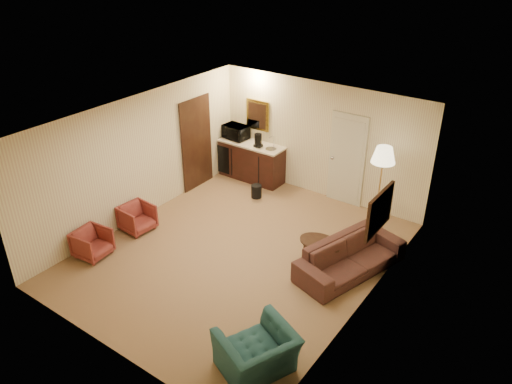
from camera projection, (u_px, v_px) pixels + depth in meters
ground at (238, 253)px, 9.40m from camera, size 6.00×6.00×0.00m
room_walls at (258, 155)px, 9.20m from camera, size 5.02×6.01×2.61m
wetbar_cabinet at (252, 161)px, 11.99m from camera, size 1.64×0.58×0.92m
sofa at (351, 252)px, 8.72m from camera, size 1.19×2.17×0.82m
teal_armchair at (257, 346)px, 6.73m from camera, size 0.98×1.16×0.86m
rose_chair_near at (137, 217)px, 9.99m from camera, size 0.59×0.63×0.61m
rose_chair_far at (92, 242)px, 9.19m from camera, size 0.60×0.63×0.60m
coffee_table at (320, 252)px, 9.02m from camera, size 0.95×0.82×0.46m
floor_lamp at (379, 188)px, 9.85m from camera, size 0.61×0.61×1.76m
waste_bin at (256, 191)px, 11.28m from camera, size 0.29×0.29×0.30m
microwave at (236, 130)px, 11.96m from camera, size 0.62×0.37×0.41m
coffee_maker at (258, 140)px, 11.52m from camera, size 0.18×0.18×0.32m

